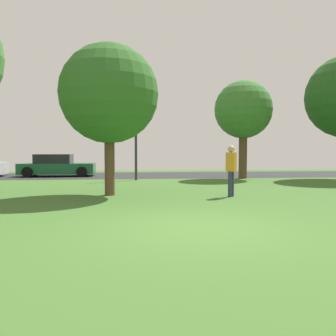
{
  "coord_description": "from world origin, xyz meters",
  "views": [
    {
      "loc": [
        -1.4,
        -7.1,
        1.6
      ],
      "look_at": [
        0.0,
        5.17,
        0.99
      ],
      "focal_mm": 37.47,
      "sensor_mm": 36.0,
      "label": 1
    }
  ],
  "objects_px": {
    "person_thrower": "(231,168)",
    "street_lamp_post": "(136,139)",
    "parked_car_green": "(57,166)",
    "oak_tree_center": "(109,94)",
    "oak_tree_left": "(243,110)"
  },
  "relations": [
    {
      "from": "oak_tree_center",
      "to": "person_thrower",
      "type": "height_order",
      "value": "oak_tree_center"
    },
    {
      "from": "parked_car_green",
      "to": "street_lamp_post",
      "type": "relative_size",
      "value": 1.02
    },
    {
      "from": "parked_car_green",
      "to": "street_lamp_post",
      "type": "height_order",
      "value": "street_lamp_post"
    },
    {
      "from": "oak_tree_center",
      "to": "street_lamp_post",
      "type": "relative_size",
      "value": 1.2
    },
    {
      "from": "street_lamp_post",
      "to": "parked_car_green",
      "type": "bearing_deg",
      "value": 144.69
    },
    {
      "from": "oak_tree_center",
      "to": "parked_car_green",
      "type": "bearing_deg",
      "value": 110.92
    },
    {
      "from": "person_thrower",
      "to": "street_lamp_post",
      "type": "distance_m",
      "value": 8.18
    },
    {
      "from": "oak_tree_left",
      "to": "parked_car_green",
      "type": "xyz_separation_m",
      "value": [
        -11.13,
        3.05,
        -3.31
      ]
    },
    {
      "from": "oak_tree_left",
      "to": "street_lamp_post",
      "type": "bearing_deg",
      "value": -175.94
    },
    {
      "from": "person_thrower",
      "to": "street_lamp_post",
      "type": "relative_size",
      "value": 0.4
    },
    {
      "from": "oak_tree_center",
      "to": "street_lamp_post",
      "type": "xyz_separation_m",
      "value": [
        1.09,
        6.53,
        -1.37
      ]
    },
    {
      "from": "person_thrower",
      "to": "street_lamp_post",
      "type": "height_order",
      "value": "street_lamp_post"
    },
    {
      "from": "oak_tree_left",
      "to": "person_thrower",
      "type": "height_order",
      "value": "oak_tree_left"
    },
    {
      "from": "person_thrower",
      "to": "parked_car_green",
      "type": "height_order",
      "value": "person_thrower"
    },
    {
      "from": "oak_tree_center",
      "to": "person_thrower",
      "type": "distance_m",
      "value": 5.06
    }
  ]
}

